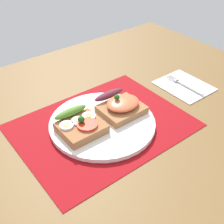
{
  "coord_description": "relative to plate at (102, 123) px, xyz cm",
  "views": [
    {
      "loc": [
        -33.5,
        -46.79,
        47.15
      ],
      "look_at": [
        3.0,
        0.0,
        2.92
      ],
      "focal_mm": 48.15,
      "sensor_mm": 36.0,
      "label": 1
    }
  ],
  "objects": [
    {
      "name": "sandwich_egg_tomato",
      "position": [
        -6.02,
        0.33,
        2.07
      ],
      "size": [
        9.92,
        10.46,
        4.29
      ],
      "color": "#A1673E",
      "rests_on": "plate"
    },
    {
      "name": "sandwich_salmon",
      "position": [
        6.2,
        0.78,
        2.37
      ],
      "size": [
        10.59,
        10.4,
        5.15
      ],
      "color": "#A16C42",
      "rests_on": "plate"
    },
    {
      "name": "plate",
      "position": [
        0.0,
        0.0,
        0.0
      ],
      "size": [
        26.0,
        26.0,
        1.12
      ],
      "primitive_type": "cylinder",
      "color": "white",
      "rests_on": "placemat"
    },
    {
      "name": "ground_plane",
      "position": [
        0.0,
        0.0,
        -2.46
      ],
      "size": [
        120.0,
        90.0,
        3.2
      ],
      "primitive_type": "cube",
      "color": "brown"
    },
    {
      "name": "placemat",
      "position": [
        0.0,
        0.0,
        -0.71
      ],
      "size": [
        41.17,
        31.58,
        0.3
      ],
      "primitive_type": "cube",
      "color": "maroon",
      "rests_on": "ground_plane"
    },
    {
      "name": "napkin",
      "position": [
        30.15,
        -0.18,
        -0.56
      ],
      "size": [
        12.53,
        15.0,
        0.6
      ],
      "primitive_type": "cube",
      "color": "white",
      "rests_on": "ground_plane"
    },
    {
      "name": "fork",
      "position": [
        30.0,
        0.14,
        -0.1
      ],
      "size": [
        1.62,
        13.51,
        0.32
      ],
      "color": "#B7B7BC",
      "rests_on": "napkin"
    }
  ]
}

